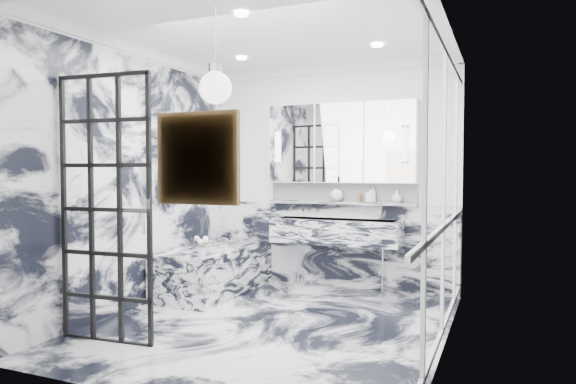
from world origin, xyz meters
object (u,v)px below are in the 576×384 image
at_px(crittall_door, 105,210).
at_px(trough_sink, 336,231).
at_px(mirror_cabinet, 340,143).
at_px(bathtub, 215,269).

distance_m(crittall_door, trough_sink, 2.89).
relative_size(mirror_cabinet, bathtub, 1.15).
distance_m(mirror_cabinet, bathtub, 2.20).
distance_m(trough_sink, bathtub, 1.55).
bearing_deg(mirror_cabinet, crittall_door, -114.52).
distance_m(crittall_door, bathtub, 2.10).
bearing_deg(mirror_cabinet, trough_sink, -90.00).
xyz_separation_m(mirror_cabinet, bathtub, (-1.32, -0.83, -1.54)).
bearing_deg(crittall_door, mirror_cabinet, 61.26).
xyz_separation_m(crittall_door, bathtub, (-0.07, 1.91, -0.87)).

